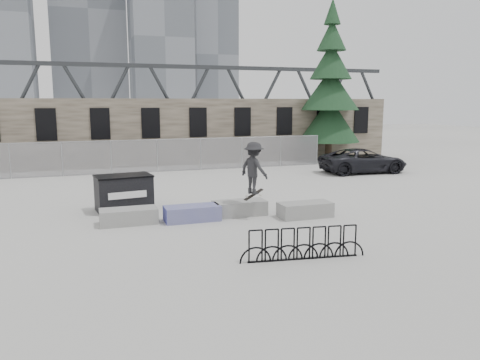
% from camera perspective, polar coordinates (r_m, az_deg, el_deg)
% --- Properties ---
extents(ground, '(120.00, 120.00, 0.00)m').
position_cam_1_polar(ground, '(17.37, -3.79, -4.80)').
color(ground, '#BAB9B4').
rests_on(ground, ground).
extents(stone_wall, '(36.00, 2.58, 4.50)m').
position_cam_1_polar(stone_wall, '(32.87, -11.09, 5.80)').
color(stone_wall, brown).
rests_on(stone_wall, ground).
extents(chainlink_fence, '(22.06, 0.06, 2.02)m').
position_cam_1_polar(chainlink_fence, '(29.28, -10.06, 2.99)').
color(chainlink_fence, gray).
rests_on(chainlink_fence, ground).
extents(planter_far_left, '(2.00, 0.90, 0.55)m').
position_cam_1_polar(planter_far_left, '(17.09, -13.42, -4.25)').
color(planter_far_left, gray).
rests_on(planter_far_left, ground).
extents(planter_center_left, '(2.00, 0.90, 0.55)m').
position_cam_1_polar(planter_center_left, '(17.16, -5.86, -3.98)').
color(planter_center_left, '#303391').
rests_on(planter_center_left, ground).
extents(planter_center_right, '(2.00, 0.90, 0.55)m').
position_cam_1_polar(planter_center_right, '(17.92, -0.04, -3.35)').
color(planter_center_right, gray).
rests_on(planter_center_right, ground).
extents(planter_offset, '(2.00, 0.90, 0.55)m').
position_cam_1_polar(planter_offset, '(17.78, 7.94, -3.55)').
color(planter_offset, gray).
rests_on(planter_offset, ground).
extents(dumpster, '(2.32, 1.60, 1.42)m').
position_cam_1_polar(dumpster, '(19.17, -13.97, -1.50)').
color(dumpster, black).
rests_on(dumpster, ground).
extents(bike_rack, '(3.57, 0.50, 0.90)m').
position_cam_1_polar(bike_rack, '(13.05, 7.74, -7.74)').
color(bike_rack, black).
rests_on(bike_rack, ground).
extents(spruce_tree, '(4.44, 4.44, 11.50)m').
position_cam_1_polar(spruce_tree, '(35.08, 10.92, 10.36)').
color(spruce_tree, '#38281E').
rests_on(spruce_tree, ground).
extents(skyline_towers, '(58.00, 28.00, 48.00)m').
position_cam_1_polar(skyline_towers, '(111.38, -17.45, 17.63)').
color(skyline_towers, slate).
rests_on(skyline_towers, ground).
extents(truss_bridge, '(70.00, 3.00, 9.80)m').
position_cam_1_polar(truss_bridge, '(72.70, -7.28, 9.33)').
color(truss_bridge, '#2D3033').
rests_on(truss_bridge, ground).
extents(suv, '(5.43, 2.74, 1.47)m').
position_cam_1_polar(suv, '(29.56, 14.79, 2.30)').
color(suv, black).
rests_on(suv, ground).
extents(skateboarder, '(1.19, 1.43, 2.14)m').
position_cam_1_polar(skateboarder, '(17.13, 1.70, 1.45)').
color(skateboarder, black).
rests_on(skateboarder, ground).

